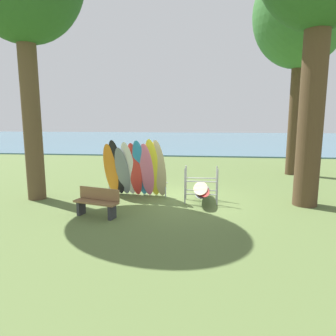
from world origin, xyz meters
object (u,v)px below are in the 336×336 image
tree_mid_behind (301,14)px  board_storage_rack (202,189)px  park_bench (97,202)px  leaning_board_pile (135,169)px

tree_mid_behind → board_storage_rack: size_ratio=4.96×
tree_mid_behind → park_bench: tree_mid_behind is taller
tree_mid_behind → leaning_board_pile: size_ratio=4.23×
park_bench → board_storage_rack: bearing=31.7°
tree_mid_behind → leaning_board_pile: (-7.10, -5.46, -6.84)m
leaning_board_pile → board_storage_rack: bearing=-9.8°
tree_mid_behind → board_storage_rack: (-4.62, -5.89, -7.42)m
leaning_board_pile → tree_mid_behind: bearing=37.6°
tree_mid_behind → park_bench: (-7.74, -7.82, -7.44)m
tree_mid_behind → board_storage_rack: bearing=-128.1°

